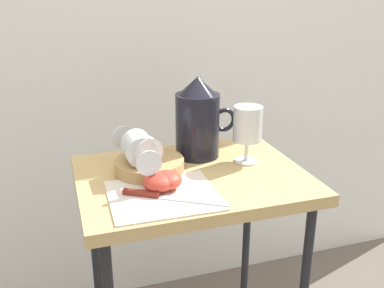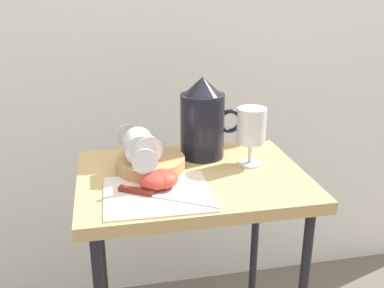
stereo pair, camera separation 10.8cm
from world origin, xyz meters
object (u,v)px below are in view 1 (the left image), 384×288
(wine_glass_tipped_near, at_px, (139,149))
(knife, at_px, (159,196))
(pitcher, at_px, (198,124))
(wine_glass_upright, at_px, (248,127))
(apple_half_right, at_px, (166,180))
(table, at_px, (192,201))
(basket_tray, at_px, (149,166))
(apple_half_left, at_px, (159,182))
(wine_glass_tipped_far, at_px, (141,148))

(wine_glass_tipped_near, distance_m, knife, 0.15)
(pitcher, bearing_deg, wine_glass_tipped_near, -153.61)
(wine_glass_upright, distance_m, apple_half_right, 0.27)
(wine_glass_upright, distance_m, knife, 0.32)
(table, distance_m, knife, 0.18)
(table, relative_size, basket_tray, 4.05)
(apple_half_left, bearing_deg, basket_tray, 88.36)
(apple_half_right, xyz_separation_m, knife, (-0.03, -0.04, -0.02))
(wine_glass_tipped_far, relative_size, apple_half_left, 2.12)
(pitcher, distance_m, wine_glass_tipped_near, 0.20)
(table, height_order, basket_tray, basket_tray)
(apple_half_left, relative_size, apple_half_right, 1.00)
(wine_glass_tipped_near, height_order, knife, wine_glass_tipped_near)
(table, height_order, wine_glass_upright, wine_glass_upright)
(apple_half_right, bearing_deg, basket_tray, 97.96)
(wine_glass_tipped_near, xyz_separation_m, wine_glass_tipped_far, (0.00, 0.01, -0.00))
(table, xyz_separation_m, wine_glass_upright, (0.16, 0.03, 0.18))
(table, relative_size, wine_glass_tipped_near, 4.96)
(apple_half_right, bearing_deg, pitcher, 52.83)
(wine_glass_tipped_near, bearing_deg, pitcher, 26.39)
(table, xyz_separation_m, knife, (-0.11, -0.11, 0.09))
(table, distance_m, wine_glass_upright, 0.24)
(pitcher, xyz_separation_m, apple_half_right, (-0.14, -0.18, -0.07))
(table, bearing_deg, basket_tray, 156.67)
(wine_glass_upright, distance_m, wine_glass_tipped_near, 0.29)
(apple_half_right, distance_m, knife, 0.05)
(table, height_order, wine_glass_tipped_near, wine_glass_tipped_near)
(table, xyz_separation_m, pitcher, (0.05, 0.11, 0.17))
(apple_half_left, xyz_separation_m, apple_half_right, (0.02, 0.00, 0.00))
(wine_glass_tipped_near, height_order, wine_glass_tipped_far, wine_glass_tipped_near)
(basket_tray, bearing_deg, pitcher, 25.04)
(pitcher, xyz_separation_m, wine_glass_upright, (0.11, -0.08, 0.01))
(apple_half_left, bearing_deg, apple_half_right, 12.54)
(wine_glass_tipped_far, relative_size, knife, 0.72)
(wine_glass_upright, relative_size, wine_glass_tipped_far, 0.98)
(pitcher, relative_size, knife, 1.02)
(apple_half_right, bearing_deg, wine_glass_tipped_near, 114.76)
(apple_half_right, relative_size, knife, 0.34)
(pitcher, distance_m, apple_half_left, 0.25)
(pitcher, relative_size, wine_glass_upright, 1.45)
(apple_half_left, bearing_deg, wine_glass_upright, 21.06)
(apple_half_right, bearing_deg, wine_glass_upright, 21.67)
(wine_glass_upright, bearing_deg, pitcher, 142.96)
(table, bearing_deg, wine_glass_upright, 10.90)
(basket_tray, bearing_deg, wine_glass_tipped_far, -154.59)
(wine_glass_upright, relative_size, knife, 0.71)
(wine_glass_tipped_near, bearing_deg, basket_tray, 33.41)
(table, xyz_separation_m, wine_glass_tipped_near, (-0.13, 0.02, 0.15))
(knife, bearing_deg, apple_half_right, 57.67)
(basket_tray, xyz_separation_m, knife, (-0.01, -0.15, -0.01))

